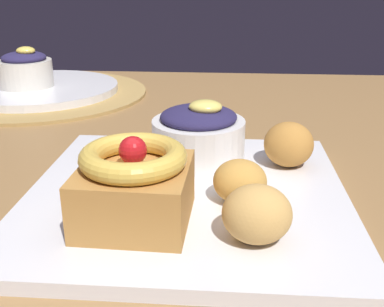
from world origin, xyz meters
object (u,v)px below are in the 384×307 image
(cake_slice, at_px, (134,184))
(back_ramekin, at_px, (25,69))
(berry_ramekin, at_px, (199,134))
(front_plate, at_px, (190,196))
(fritter_middle, at_px, (240,181))
(fritter_back, at_px, (289,144))
(back_plate, at_px, (40,89))
(fritter_front, at_px, (257,214))

(cake_slice, height_order, back_ramekin, back_ramekin)
(berry_ramekin, bearing_deg, cake_slice, -106.84)
(front_plate, distance_m, fritter_middle, 0.05)
(cake_slice, relative_size, fritter_back, 1.81)
(cake_slice, xyz_separation_m, back_plate, (-0.25, 0.44, -0.03))
(berry_ramekin, bearing_deg, fritter_back, -6.93)
(fritter_front, xyz_separation_m, fritter_middle, (-0.01, 0.06, -0.00))
(berry_ramekin, relative_size, back_plate, 0.37)
(cake_slice, bearing_deg, fritter_back, 43.25)
(front_plate, relative_size, fritter_middle, 6.24)
(berry_ramekin, relative_size, fritter_middle, 2.10)
(fritter_middle, height_order, fritter_back, fritter_back)
(berry_ramekin, height_order, fritter_front, berry_ramekin)
(berry_ramekin, xyz_separation_m, fritter_front, (0.05, -0.16, -0.01))
(cake_slice, xyz_separation_m, fritter_front, (0.09, -0.02, -0.01))
(front_plate, xyz_separation_m, cake_slice, (-0.04, -0.06, 0.04))
(cake_slice, bearing_deg, berry_ramekin, 73.16)
(cake_slice, height_order, fritter_back, cake_slice)
(berry_ramekin, bearing_deg, fritter_front, -71.70)
(fritter_middle, height_order, back_ramekin, back_ramekin)
(fritter_middle, xyz_separation_m, back_ramekin, (-0.35, 0.39, 0.02))
(back_ramekin, bearing_deg, fritter_back, -37.24)
(front_plate, bearing_deg, fritter_middle, -23.12)
(berry_ramekin, distance_m, fritter_front, 0.17)
(back_ramekin, bearing_deg, front_plate, -50.51)
(cake_slice, height_order, fritter_front, cake_slice)
(fritter_middle, relative_size, fritter_back, 0.92)
(fritter_back, bearing_deg, berry_ramekin, 173.07)
(front_plate, relative_size, cake_slice, 3.19)
(berry_ramekin, xyz_separation_m, fritter_back, (0.09, -0.01, -0.01))
(front_plate, height_order, berry_ramekin, berry_ramekin)
(berry_ramekin, height_order, fritter_back, berry_ramekin)
(fritter_front, bearing_deg, back_plate, 126.58)
(front_plate, relative_size, berry_ramekin, 2.97)
(fritter_front, height_order, back_ramekin, back_ramekin)
(back_plate, bearing_deg, fritter_back, -39.43)
(front_plate, relative_size, fritter_back, 5.76)
(fritter_middle, bearing_deg, cake_slice, -154.12)
(fritter_front, relative_size, back_plate, 0.20)
(back_plate, bearing_deg, fritter_front, -53.42)
(front_plate, bearing_deg, fritter_back, 35.10)
(fritter_middle, height_order, back_plate, fritter_middle)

